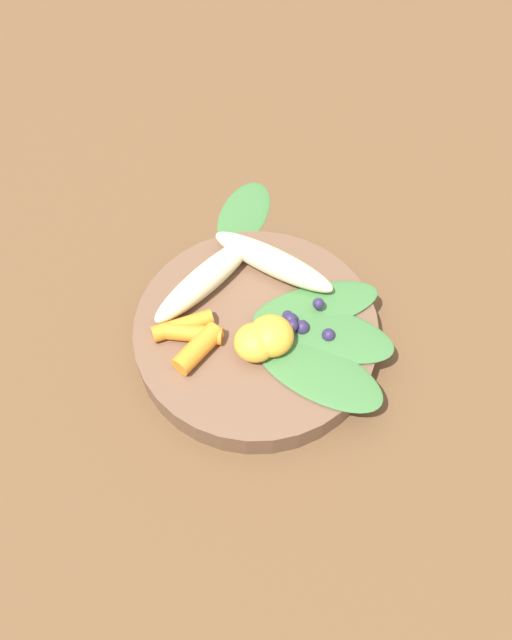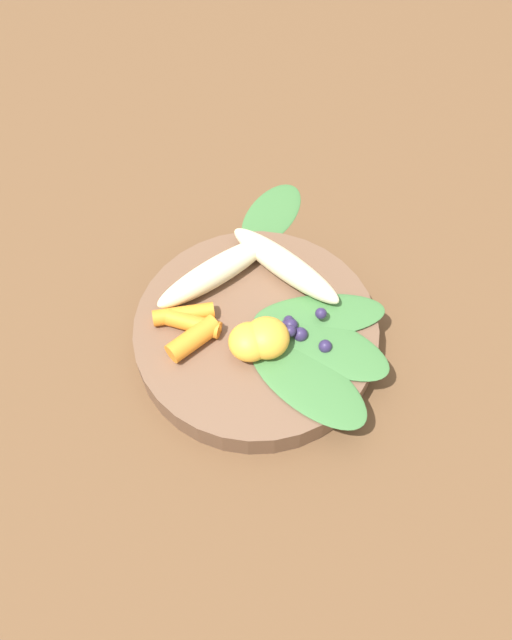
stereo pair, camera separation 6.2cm
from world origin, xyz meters
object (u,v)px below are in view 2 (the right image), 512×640
Objects in this scene: bowl at (256,334)px; kale_leaf_stray at (272,213)px; orange_segment_near at (267,338)px; banana_peeled_right at (285,265)px; banana_peeled_left at (215,272)px.

bowl is 2.31× the size of kale_leaf_stray.
orange_segment_near is 0.20m from kale_leaf_stray.
kale_leaf_stray is at bearing -47.63° from bowl.
banana_peeled_right reaches higher than kale_leaf_stray.
kale_leaf_stray is at bearing -44.04° from orange_segment_near.
kale_leaf_stray is (0.12, -0.13, -0.01)m from bowl.
kale_leaf_stray is (0.05, -0.12, -0.04)m from banana_peeled_left.
bowl is at bearing 89.43° from banana_peeled_left.
banana_peeled_right is at bearing -144.88° from kale_leaf_stray.
bowl is at bearing -18.91° from orange_segment_near.
orange_segment_near is at bearing 161.09° from bowl.
orange_segment_near reaches higher than banana_peeled_right.
bowl reaches higher than kale_leaf_stray.
orange_segment_near is at bearing 85.63° from banana_peeled_left.
banana_peeled_left is (0.07, -0.01, 0.03)m from bowl.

